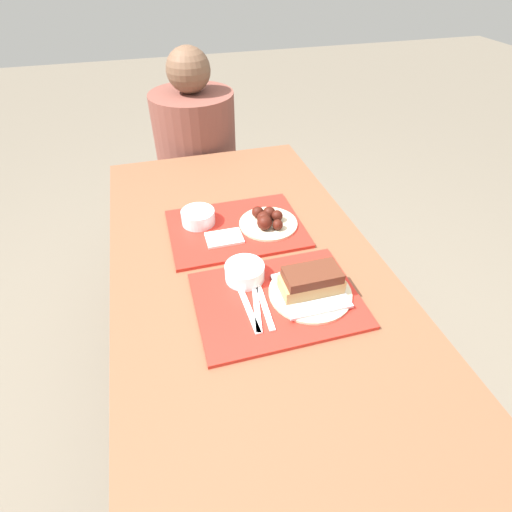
{
  "coord_description": "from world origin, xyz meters",
  "views": [
    {
      "loc": [
        -0.23,
        -0.88,
        1.57
      ],
      "look_at": [
        0.02,
        0.01,
        0.8
      ],
      "focal_mm": 28.0,
      "sensor_mm": 36.0,
      "label": 1
    }
  ],
  "objects_px": {
    "bowl_coleslaw_far": "(198,216)",
    "person_seated_across": "(195,138)",
    "tray_far": "(236,228)",
    "bowl_coleslaw_near": "(245,271)",
    "brisket_sandwich_plate": "(311,285)",
    "tray_near": "(277,300)",
    "wings_plate_far": "(268,220)"
  },
  "relations": [
    {
      "from": "tray_near",
      "to": "person_seated_across",
      "type": "bearing_deg",
      "value": 92.0
    },
    {
      "from": "tray_near",
      "to": "tray_far",
      "type": "height_order",
      "value": "same"
    },
    {
      "from": "bowl_coleslaw_near",
      "to": "brisket_sandwich_plate",
      "type": "height_order",
      "value": "brisket_sandwich_plate"
    },
    {
      "from": "tray_far",
      "to": "tray_near",
      "type": "bearing_deg",
      "value": -85.12
    },
    {
      "from": "tray_near",
      "to": "person_seated_across",
      "type": "xyz_separation_m",
      "value": [
        -0.04,
        1.19,
        -0.02
      ]
    },
    {
      "from": "tray_near",
      "to": "wings_plate_far",
      "type": "bearing_deg",
      "value": 77.38
    },
    {
      "from": "wings_plate_far",
      "to": "brisket_sandwich_plate",
      "type": "bearing_deg",
      "value": -87.11
    },
    {
      "from": "brisket_sandwich_plate",
      "to": "tray_far",
      "type": "bearing_deg",
      "value": 108.89
    },
    {
      "from": "bowl_coleslaw_far",
      "to": "tray_far",
      "type": "bearing_deg",
      "value": -27.11
    },
    {
      "from": "tray_near",
      "to": "bowl_coleslaw_near",
      "type": "height_order",
      "value": "bowl_coleslaw_near"
    },
    {
      "from": "bowl_coleslaw_near",
      "to": "person_seated_across",
      "type": "bearing_deg",
      "value": 88.76
    },
    {
      "from": "tray_far",
      "to": "person_seated_across",
      "type": "xyz_separation_m",
      "value": [
        -0.01,
        0.83,
        -0.02
      ]
    },
    {
      "from": "bowl_coleslaw_near",
      "to": "bowl_coleslaw_far",
      "type": "bearing_deg",
      "value": 104.71
    },
    {
      "from": "bowl_coleslaw_near",
      "to": "brisket_sandwich_plate",
      "type": "distance_m",
      "value": 0.19
    },
    {
      "from": "bowl_coleslaw_near",
      "to": "bowl_coleslaw_far",
      "type": "distance_m",
      "value": 0.33
    },
    {
      "from": "bowl_coleslaw_near",
      "to": "wings_plate_far",
      "type": "bearing_deg",
      "value": 59.4
    },
    {
      "from": "bowl_coleslaw_far",
      "to": "person_seated_across",
      "type": "bearing_deg",
      "value": 82.11
    },
    {
      "from": "tray_near",
      "to": "bowl_coleslaw_near",
      "type": "xyz_separation_m",
      "value": [
        -0.06,
        0.1,
        0.03
      ]
    },
    {
      "from": "wings_plate_far",
      "to": "tray_near",
      "type": "bearing_deg",
      "value": -102.62
    },
    {
      "from": "tray_far",
      "to": "wings_plate_far",
      "type": "bearing_deg",
      "value": -8.73
    },
    {
      "from": "tray_near",
      "to": "brisket_sandwich_plate",
      "type": "distance_m",
      "value": 0.1
    },
    {
      "from": "bowl_coleslaw_far",
      "to": "wings_plate_far",
      "type": "height_order",
      "value": "wings_plate_far"
    },
    {
      "from": "tray_near",
      "to": "brisket_sandwich_plate",
      "type": "xyz_separation_m",
      "value": [
        0.09,
        -0.01,
        0.04
      ]
    },
    {
      "from": "brisket_sandwich_plate",
      "to": "bowl_coleslaw_far",
      "type": "bearing_deg",
      "value": 119.64
    },
    {
      "from": "tray_near",
      "to": "tray_far",
      "type": "xyz_separation_m",
      "value": [
        -0.03,
        0.36,
        0.0
      ]
    },
    {
      "from": "wings_plate_far",
      "to": "tray_far",
      "type": "bearing_deg",
      "value": 171.27
    },
    {
      "from": "bowl_coleslaw_far",
      "to": "tray_near",
      "type": "bearing_deg",
      "value": -70.6
    },
    {
      "from": "tray_near",
      "to": "wings_plate_far",
      "type": "distance_m",
      "value": 0.35
    },
    {
      "from": "bowl_coleslaw_far",
      "to": "person_seated_across",
      "type": "height_order",
      "value": "person_seated_across"
    },
    {
      "from": "tray_far",
      "to": "person_seated_across",
      "type": "height_order",
      "value": "person_seated_across"
    },
    {
      "from": "wings_plate_far",
      "to": "person_seated_across",
      "type": "xyz_separation_m",
      "value": [
        -0.12,
        0.85,
        -0.05
      ]
    },
    {
      "from": "bowl_coleslaw_near",
      "to": "wings_plate_far",
      "type": "xyz_separation_m",
      "value": [
        0.14,
        0.24,
        -0.01
      ]
    }
  ]
}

